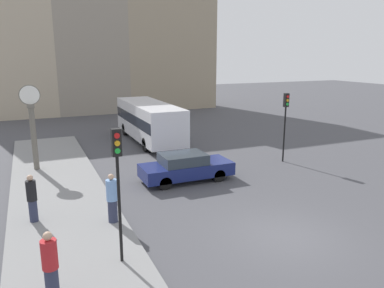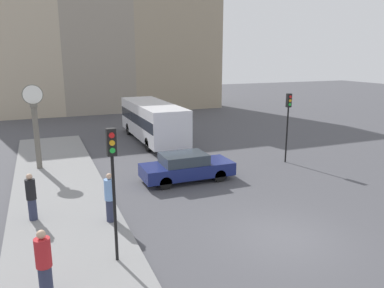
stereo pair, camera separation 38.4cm
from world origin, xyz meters
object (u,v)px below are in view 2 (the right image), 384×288
Objects in this scene: street_clock at (36,126)px; traffic_light_near at (113,168)px; pedestrian_red_top at (44,263)px; bus_distant at (153,119)px; pedestrian_blue_stripe at (110,198)px; pedestrian_black_jacket at (31,197)px; sedan_car at (186,167)px; traffic_light_far at (288,114)px.

traffic_light_near is at bearing -79.46° from street_clock.
street_clock is 11.74m from pedestrian_red_top.
bus_distant is 4.98× the size of pedestrian_red_top.
traffic_light_near is 0.90× the size of street_clock.
pedestrian_blue_stripe is 4.36m from pedestrian_red_top.
street_clock is (-1.99, 10.69, -0.53)m from traffic_light_near.
street_clock is 6.91m from pedestrian_black_jacket.
pedestrian_red_top is (-1.96, -0.97, -1.93)m from traffic_light_near.
pedestrian_red_top is at bearing -132.49° from sedan_car.
bus_distant is at bearing 69.75° from traffic_light_near.
traffic_light_near is 4.93m from pedestrian_black_jacket.
street_clock is 2.49× the size of pedestrian_red_top.
traffic_light_far is at bearing 32.56° from traffic_light_near.
street_clock is at bearing 146.02° from sedan_car.
pedestrian_black_jacket is (-0.32, 4.90, 0.00)m from pedestrian_red_top.
traffic_light_near is 2.23× the size of pedestrian_red_top.
pedestrian_blue_stripe reaches higher than pedestrian_black_jacket.
traffic_light_near is at bearing -110.25° from bus_distant.
pedestrian_black_jacket is at bearing 155.57° from pedestrian_blue_stripe.
sedan_car is 8.08m from traffic_light_near.
street_clock reaches higher than bus_distant.
street_clock is (-6.62, 4.46, 1.74)m from sedan_car.
street_clock is (-13.05, 3.62, -0.37)m from traffic_light_far.
pedestrian_red_top reaches higher than pedestrian_black_jacket.
pedestrian_red_top is (-13.03, -8.04, -1.78)m from traffic_light_far.
pedestrian_black_jacket is (-7.87, -11.22, -0.53)m from bus_distant.
traffic_light_far is 2.18× the size of pedestrian_blue_stripe.
sedan_car is at bearing 18.41° from pedestrian_black_jacket.
bus_distant is 13.72m from pedestrian_black_jacket.
traffic_light_near reaches higher than sedan_car.
traffic_light_near is at bearing 26.41° from pedestrian_red_top.
bus_distant is 17.81m from pedestrian_red_top.
pedestrian_red_top is at bearing -86.28° from pedestrian_black_jacket.
pedestrian_blue_stripe is (-5.26, -12.41, -0.51)m from bus_distant.
pedestrian_black_jacket is at bearing -166.75° from traffic_light_far.
pedestrian_blue_stripe is at bearing -24.43° from pedestrian_black_jacket.
pedestrian_blue_stripe is at bearing -73.73° from street_clock.
sedan_car is at bearing 53.34° from traffic_light_near.
pedestrian_blue_stripe is 2.87m from pedestrian_black_jacket.
bus_distant is at bearing 67.04° from pedestrian_blue_stripe.
pedestrian_blue_stripe reaches higher than pedestrian_red_top.
pedestrian_black_jacket is at bearing -92.47° from street_clock.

